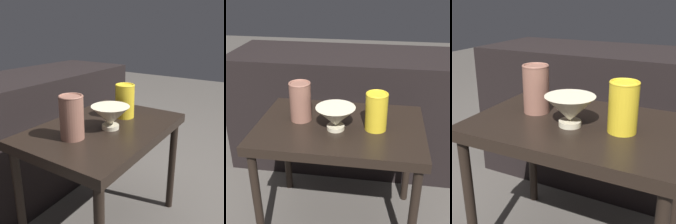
# 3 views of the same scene
# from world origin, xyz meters

# --- Properties ---
(table) EXTENTS (0.71, 0.48, 0.53)m
(table) POSITION_xyz_m (0.00, 0.00, 0.47)
(table) COLOR black
(table) RESTS_ON ground_plane
(couch_backdrop) EXTENTS (1.44, 0.50, 0.69)m
(couch_backdrop) POSITION_xyz_m (0.00, 0.58, 0.34)
(couch_backdrop) COLOR black
(couch_backdrop) RESTS_ON ground_plane
(bowl) EXTENTS (0.16, 0.16, 0.10)m
(bowl) POSITION_xyz_m (-0.01, -0.04, 0.59)
(bowl) COLOR beige
(bowl) RESTS_ON table
(vase_textured_left) EXTENTS (0.09, 0.09, 0.17)m
(vase_textured_left) POSITION_xyz_m (-0.17, 0.02, 0.62)
(vase_textured_left) COLOR brown
(vase_textured_left) RESTS_ON table
(vase_colorful_right) EXTENTS (0.09, 0.09, 0.16)m
(vase_colorful_right) POSITION_xyz_m (0.15, -0.01, 0.61)
(vase_colorful_right) COLOR gold
(vase_colorful_right) RESTS_ON table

